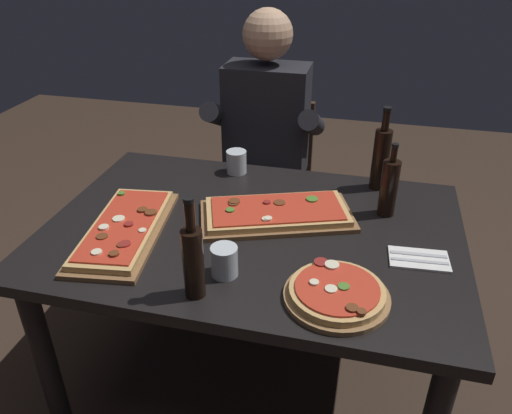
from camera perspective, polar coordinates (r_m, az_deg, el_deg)
The scene contains 13 objects.
ground_plane at distance 2.18m, azimuth -0.33°, elevation -18.93°, with size 6.40×6.40×0.00m, color #38281E.
dining_table at distance 1.75m, azimuth -0.39°, elevation -4.92°, with size 1.40×0.96×0.74m.
pizza_rectangular_front at distance 1.74m, azimuth 2.38°, elevation -0.72°, with size 0.58×0.42×0.05m.
pizza_rectangular_left at distance 1.71m, azimuth -14.81°, elevation -2.41°, with size 0.30×0.55×0.05m.
pizza_round_far at distance 1.40m, azimuth 9.22°, elevation -9.72°, with size 0.29×0.29×0.05m.
wine_bottle_dark at distance 1.78m, azimuth 14.98°, elevation 2.22°, with size 0.06×0.06×0.27m.
oil_bottle_amber at distance 1.35m, azimuth -7.21°, elevation -5.94°, with size 0.06×0.06×0.31m.
vinegar_bottle_green at distance 1.95m, azimuth 14.11°, elevation 5.57°, with size 0.06×0.06×0.32m.
tumbler_near_camera at distance 2.05m, azimuth -2.25°, elevation 5.03°, with size 0.08×0.08×0.09m.
tumbler_far_side at distance 1.46m, azimuth -3.64°, elevation -6.38°, with size 0.08×0.08×0.09m.
napkin_cutlery_set at distance 1.61m, azimuth 18.14°, elevation -5.68°, with size 0.19×0.12×0.01m.
diner_chair at distance 2.57m, azimuth 1.52°, elevation 3.20°, with size 0.44×0.44×0.87m.
seated_diner at distance 2.36m, azimuth 0.97°, elevation 7.47°, with size 0.53×0.41×1.33m.
Camera 1 is at (0.35, -1.39, 1.65)m, focal length 34.96 mm.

